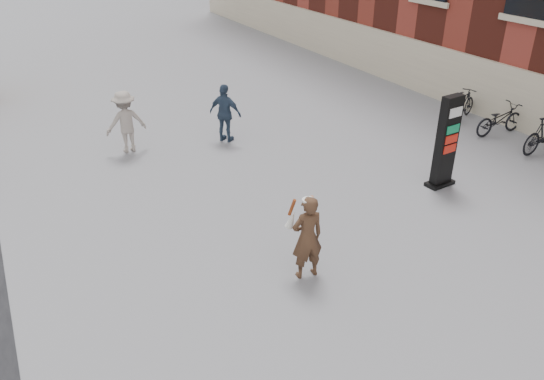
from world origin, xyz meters
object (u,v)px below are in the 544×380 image
pedestrian_c (225,113)px  woman (307,236)px  pedestrian_b (126,122)px  bike_6 (499,119)px  info_pylon (446,142)px  bike_7 (463,105)px

pedestrian_c → woman: bearing=130.6°
pedestrian_b → bike_6: size_ratio=0.98×
pedestrian_b → pedestrian_c: bearing=164.9°
pedestrian_b → woman: bearing=98.3°
info_pylon → pedestrian_b: info_pylon is taller
pedestrian_b → pedestrian_c: (2.69, -0.60, -0.02)m
woman → pedestrian_c: 6.72m
bike_6 → pedestrian_b: bearing=71.0°
info_pylon → bike_6: 4.33m
woman → bike_6: size_ratio=0.94×
info_pylon → bike_6: bearing=18.4°
pedestrian_b → bike_6: (10.07, -3.95, -0.40)m
info_pylon → bike_7: (3.93, 3.14, -0.65)m
woman → bike_6: (8.71, 3.24, -0.38)m
pedestrian_b → info_pylon: bearing=134.9°
pedestrian_b → bike_7: (10.07, -2.51, -0.38)m
info_pylon → pedestrian_c: bearing=119.4°
pedestrian_b → pedestrian_c: 2.75m
pedestrian_c → bike_7: size_ratio=1.05×
woman → pedestrian_c: pedestrian_c is taller
pedestrian_c → bike_6: bearing=-152.4°
info_pylon → bike_6: size_ratio=1.29×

